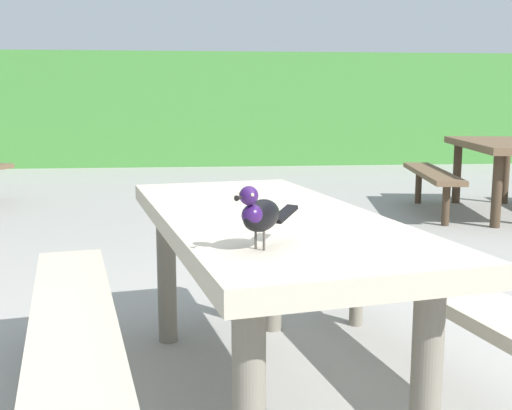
# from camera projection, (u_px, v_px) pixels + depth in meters

# --- Properties ---
(ground_plane) EXTENTS (60.00, 60.00, 0.00)m
(ground_plane) POSITION_uv_depth(u_px,v_px,m) (362.00, 405.00, 2.40)
(ground_plane) COLOR gray
(hedge_wall) EXTENTS (28.00, 1.32, 1.96)m
(hedge_wall) POSITION_uv_depth(u_px,v_px,m) (227.00, 109.00, 11.47)
(hedge_wall) COLOR #428438
(hedge_wall) RESTS_ON ground
(picnic_table_foreground) EXTENTS (1.98, 2.00, 0.74)m
(picnic_table_foreground) POSITION_uv_depth(u_px,v_px,m) (265.00, 260.00, 2.36)
(picnic_table_foreground) COLOR #B2A893
(picnic_table_foreground) RESTS_ON ground
(bird_grackle) EXTENTS (0.20, 0.23, 0.18)m
(bird_grackle) POSITION_uv_depth(u_px,v_px,m) (259.00, 213.00, 1.73)
(bird_grackle) COLOR black
(bird_grackle) RESTS_ON picnic_table_foreground
(picnic_table_mid_left) EXTENTS (1.93, 1.95, 0.74)m
(picnic_table_mid_left) POSITION_uv_depth(u_px,v_px,m) (503.00, 160.00, 6.32)
(picnic_table_mid_left) COLOR brown
(picnic_table_mid_left) RESTS_ON ground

